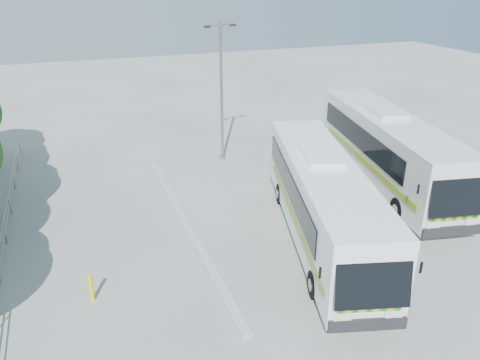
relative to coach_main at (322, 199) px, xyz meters
name	(u,v)px	position (x,y,z in m)	size (l,w,h in m)	color
ground	(247,236)	(-2.94, 1.32, -1.93)	(100.00, 100.00, 0.00)	#A6A6A1
kerb_divider	(185,222)	(-5.24, 3.32, -1.86)	(0.40, 16.00, 0.15)	#B2B2AD
railing	(5,218)	(-12.94, 5.32, -1.19)	(0.06, 22.00, 1.00)	gray
coach_main	(322,199)	(0.00, 0.00, 0.00)	(5.88, 12.92, 3.53)	white
coach_adjacent	(387,147)	(6.39, 4.13, 0.12)	(5.34, 13.75, 3.74)	silver
lamppost	(221,87)	(-0.94, 10.65, 2.64)	(2.01, 0.59, 8.28)	gray
bollard	(91,288)	(-9.75, -0.95, -1.38)	(0.15, 0.15, 1.10)	yellow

